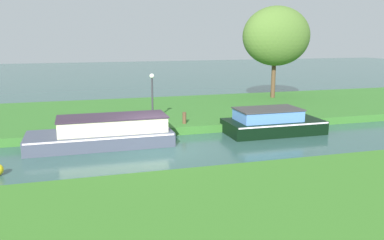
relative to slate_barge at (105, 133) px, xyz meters
name	(u,v)px	position (x,y,z in m)	size (l,w,h in m)	color
ground_plane	(157,149)	(2.11, -1.20, -0.56)	(120.00, 120.00, 0.00)	#2E514B
riverbank_far	(134,114)	(2.11, 5.80, -0.36)	(72.00, 10.00, 0.40)	#336C27
slate_barge	(105,133)	(0.00, 0.00, 0.00)	(6.25, 2.36, 1.30)	#404657
black_narrowboat	(272,123)	(8.13, 0.00, -0.03)	(4.80, 2.34, 1.26)	black
willow_tree_left	(277,36)	(12.47, 8.07, 4.16)	(4.92, 3.29, 6.38)	brown
lamp_post	(152,91)	(2.64, 2.61, 1.43)	(0.24, 0.24, 2.47)	#333338
mooring_post_near	(282,112)	(9.54, 1.57, 0.15)	(0.15, 0.15, 0.63)	brown
mooring_post_far	(184,118)	(4.06, 1.57, 0.13)	(0.19, 0.19, 0.58)	brown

